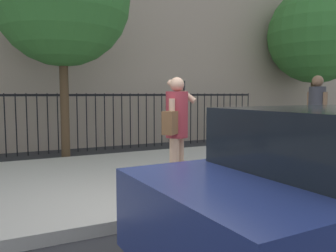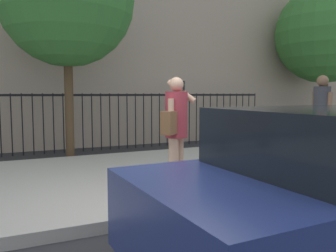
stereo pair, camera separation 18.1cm
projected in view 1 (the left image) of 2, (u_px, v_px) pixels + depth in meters
ground_plane at (174, 223)px, 4.30m from camera, size 60.00×60.00×0.00m
sidewalk at (117, 179)px, 6.25m from camera, size 28.00×4.40×0.15m
iron_fence at (72, 115)px, 9.45m from camera, size 12.03×0.04×1.60m
pedestrian_on_phone at (176, 124)px, 5.33m from camera, size 0.70×0.66×1.69m
pedestrian_walking at (317, 112)px, 7.43m from camera, size 0.35×0.49×1.82m
street_tree_far at (317, 35)px, 12.27m from camera, size 3.40×3.40×5.36m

